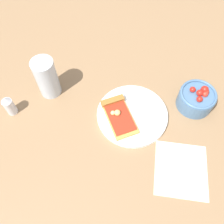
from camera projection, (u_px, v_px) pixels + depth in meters
name	position (u px, v px, depth m)	size (l,w,h in m)	color
ground_plane	(119.00, 109.00, 0.78)	(2.40, 2.40, 0.00)	#93704C
plate	(132.00, 115.00, 0.76)	(0.22, 0.22, 0.01)	white
pizza_slice_main	(118.00, 114.00, 0.75)	(0.16, 0.13, 0.03)	gold
salad_bowl	(196.00, 99.00, 0.76)	(0.11, 0.11, 0.08)	#4C7299
soda_glass	(47.00, 79.00, 0.76)	(0.07, 0.07, 0.14)	silver
paper_napkin	(181.00, 170.00, 0.68)	(0.16, 0.15, 0.00)	silver
pepper_shaker	(9.00, 106.00, 0.74)	(0.03, 0.03, 0.07)	silver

